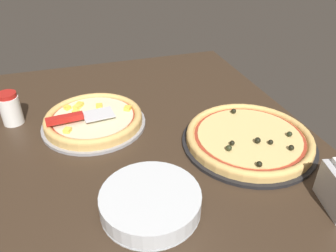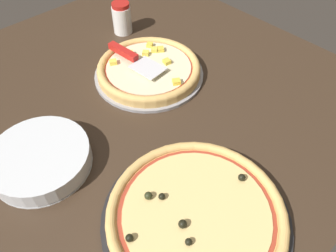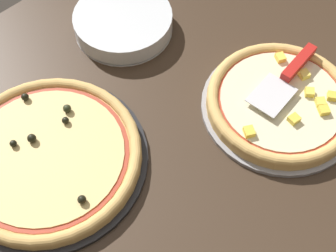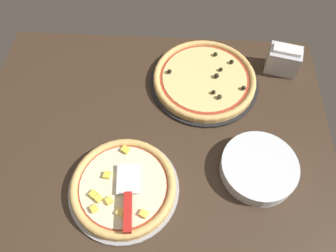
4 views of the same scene
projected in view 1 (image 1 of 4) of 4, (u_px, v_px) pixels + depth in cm
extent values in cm
cube|color=#38281C|center=(112.00, 139.00, 104.55)|extent=(120.27, 123.99, 3.60)
cylinder|color=#939399|center=(94.00, 124.00, 107.87)|extent=(33.67, 33.67, 1.00)
cylinder|color=#DBAD60|center=(94.00, 120.00, 107.02)|extent=(31.65, 31.65, 2.10)
torus|color=#DBAD60|center=(93.00, 117.00, 106.46)|extent=(31.65, 31.65, 2.41)
cylinder|color=#A33823|center=(93.00, 117.00, 106.41)|extent=(27.51, 27.51, 0.15)
cylinder|color=beige|center=(93.00, 117.00, 106.35)|extent=(25.95, 25.95, 0.40)
cube|color=yellow|center=(67.00, 108.00, 109.71)|extent=(2.62, 2.60, 1.23)
cube|color=yellow|center=(128.00, 108.00, 109.29)|extent=(2.96, 2.87, 1.23)
cube|color=#F4D64C|center=(76.00, 112.00, 107.21)|extent=(2.70, 2.71, 1.23)
cube|color=yellow|center=(80.00, 104.00, 111.52)|extent=(2.79, 2.79, 1.23)
cube|color=#F4D64C|center=(77.00, 107.00, 109.85)|extent=(2.75, 2.75, 1.23)
cube|color=yellow|center=(99.00, 106.00, 110.66)|extent=(2.26, 2.40, 1.23)
cube|color=#F9E05B|center=(67.00, 119.00, 103.44)|extent=(2.72, 2.67, 1.23)
cube|color=#F4D64C|center=(67.00, 131.00, 97.77)|extent=(2.83, 2.69, 1.23)
cylinder|color=black|center=(248.00, 142.00, 99.14)|extent=(40.11, 40.11, 1.00)
cylinder|color=#DBAD60|center=(249.00, 139.00, 98.39)|extent=(37.70, 37.70, 1.74)
torus|color=#DBAD60|center=(249.00, 136.00, 97.92)|extent=(37.70, 37.70, 2.26)
cylinder|color=#A33823|center=(249.00, 136.00, 97.88)|extent=(32.77, 32.77, 0.15)
cylinder|color=#E5C67A|center=(249.00, 136.00, 97.82)|extent=(30.91, 30.91, 0.40)
sphere|color=#282D19|center=(229.00, 148.00, 90.85)|extent=(1.73, 1.73, 1.73)
sphere|color=black|center=(232.00, 143.00, 93.04)|extent=(1.47, 1.47, 1.47)
sphere|color=black|center=(290.00, 134.00, 96.74)|extent=(1.60, 1.60, 1.60)
sphere|color=black|center=(234.00, 111.00, 108.00)|extent=(1.66, 1.66, 1.66)
sphere|color=black|center=(258.00, 140.00, 93.86)|extent=(1.79, 1.79, 1.79)
sphere|color=black|center=(271.00, 142.00, 93.43)|extent=(1.44, 1.44, 1.44)
sphere|color=black|center=(259.00, 164.00, 85.07)|extent=(1.60, 1.60, 1.60)
sphere|color=black|center=(291.00, 148.00, 91.07)|extent=(1.59, 1.59, 1.59)
cube|color=silver|center=(98.00, 114.00, 104.55)|extent=(8.09, 10.16, 0.24)
cube|color=red|center=(65.00, 119.00, 100.64)|extent=(3.31, 11.48, 2.00)
cylinder|color=silver|center=(151.00, 208.00, 77.09)|extent=(23.65, 23.65, 0.70)
cylinder|color=silver|center=(151.00, 206.00, 76.71)|extent=(23.65, 23.65, 0.70)
cylinder|color=silver|center=(151.00, 204.00, 76.33)|extent=(23.65, 23.65, 0.70)
cylinder|color=silver|center=(150.00, 202.00, 75.95)|extent=(23.65, 23.65, 0.70)
cylinder|color=silver|center=(150.00, 199.00, 75.57)|extent=(23.65, 23.65, 0.70)
cylinder|color=silver|center=(150.00, 197.00, 75.19)|extent=(23.65, 23.65, 0.70)
cylinder|color=silver|center=(150.00, 195.00, 74.81)|extent=(23.65, 23.65, 0.70)
cylinder|color=white|center=(11.00, 110.00, 106.87)|extent=(6.63, 6.63, 9.57)
cylinder|color=#B21E19|center=(6.00, 95.00, 103.89)|extent=(6.10, 6.10, 1.40)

